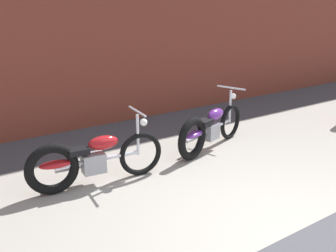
{
  "coord_description": "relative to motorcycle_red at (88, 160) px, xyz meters",
  "views": [
    {
      "loc": [
        -3.12,
        -2.23,
        2.46
      ],
      "look_at": [
        -0.17,
        2.16,
        0.75
      ],
      "focal_mm": 39.79,
      "sensor_mm": 36.0,
      "label": 1
    }
  ],
  "objects": [
    {
      "name": "motorcycle_red",
      "position": [
        0.0,
        0.0,
        0.0
      ],
      "size": [
        2.0,
        0.6,
        1.03
      ],
      "rotation": [
        0.0,
        0.0,
        -0.11
      ],
      "color": "black",
      "rests_on": "ground"
    },
    {
      "name": "sidewalk_slab",
      "position": [
        1.37,
        -0.65,
        -0.4
      ],
      "size": [
        36.0,
        3.5,
        0.01
      ],
      "primitive_type": "cube",
      "color": "#9E998E",
      "rests_on": "ground"
    },
    {
      "name": "ground_plane",
      "position": [
        1.37,
        -2.4,
        -0.4
      ],
      "size": [
        80.0,
        80.0,
        0.0
      ],
      "primitive_type": "plane",
      "color": "#47474C"
    },
    {
      "name": "motorcycle_purple",
      "position": [
        2.28,
        0.12,
        0.0
      ],
      "size": [
        1.94,
        0.85,
        1.03
      ],
      "rotation": [
        0.0,
        0.0,
        0.32
      ],
      "color": "black",
      "rests_on": "ground"
    }
  ]
}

